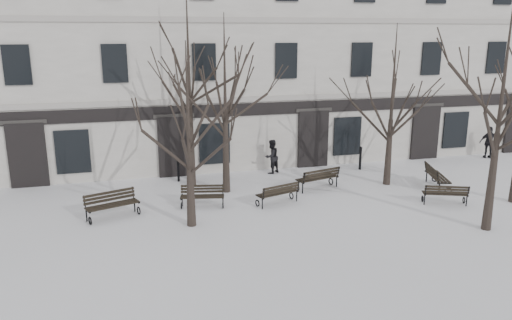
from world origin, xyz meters
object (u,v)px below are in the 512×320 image
object	(u,v)px
bench_2	(445,193)
tree_1	(188,114)
tree_2	(504,83)
bench_0	(112,204)
bench_4	(318,178)
bench_1	(278,193)
bench_3	(202,195)
bench_5	(436,176)

from	to	relation	value
bench_2	tree_1	bearing A→B (deg)	19.01
tree_1	tree_2	bearing A→B (deg)	-16.88
bench_0	bench_4	bearing A→B (deg)	-12.38
tree_2	bench_1	world-z (taller)	tree_2
bench_0	bench_2	xyz separation A→B (m)	(12.92, -1.97, -0.06)
tree_2	bench_0	xyz separation A→B (m)	(-12.76, 4.60, -4.60)
tree_1	bench_1	size ratio (longest dim) A/B	3.46
tree_1	bench_2	bearing A→B (deg)	-2.27
bench_2	bench_4	distance (m)	5.25
bench_3	bench_5	distance (m)	10.44
tree_1	bench_3	bearing A→B (deg)	69.67
bench_3	tree_1	bearing A→B (deg)	-98.45
tree_2	bench_0	bearing A→B (deg)	160.18
tree_2	bench_5	world-z (taller)	tree_2
bench_0	bench_1	world-z (taller)	bench_0
bench_3	bench_5	xyz separation A→B (m)	(10.44, -0.22, 0.07)
bench_0	bench_4	world-z (taller)	bench_4
bench_1	bench_3	bearing A→B (deg)	-27.61
tree_1	bench_5	distance (m)	11.79
bench_3	tree_2	bearing A→B (deg)	-15.89
bench_0	bench_5	xyz separation A→B (m)	(13.89, 0.09, 0.01)
bench_0	bench_5	size ratio (longest dim) A/B	0.98
tree_1	bench_3	world-z (taller)	tree_1
tree_1	bench_4	size ratio (longest dim) A/B	3.13
tree_2	bench_3	world-z (taller)	tree_2
bench_3	bench_4	distance (m)	5.36
tree_2	bench_0	distance (m)	14.32
bench_2	bench_4	size ratio (longest dim) A/B	0.87
tree_1	bench_0	world-z (taller)	tree_1
bench_4	tree_2	bearing A→B (deg)	109.08
bench_1	bench_3	world-z (taller)	bench_1
bench_1	bench_5	world-z (taller)	bench_5
bench_3	bench_5	size ratio (longest dim) A/B	0.86
bench_5	bench_4	bearing A→B (deg)	95.26
bench_0	bench_5	distance (m)	13.89
bench_5	tree_2	bearing A→B (deg)	-176.12
tree_1	bench_5	bearing A→B (deg)	8.43
bench_1	bench_3	xyz separation A→B (m)	(-3.00, 0.51, -0.02)
bench_4	bench_5	world-z (taller)	bench_5
bench_0	bench_4	distance (m)	8.82
tree_1	bench_2	xyz separation A→B (m)	(10.16, -0.40, -3.58)
bench_3	bench_4	xyz separation A→B (m)	(5.28, 0.90, 0.07)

